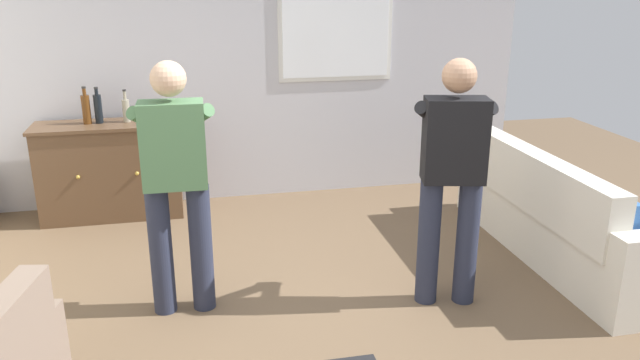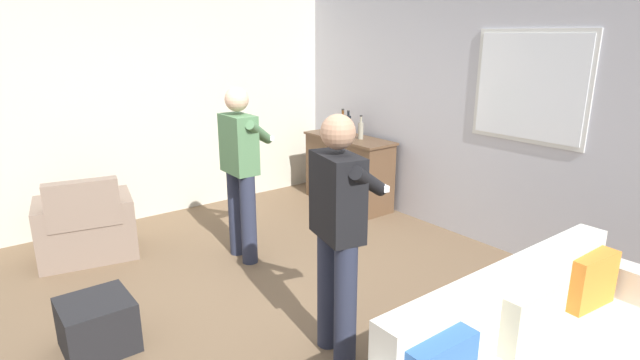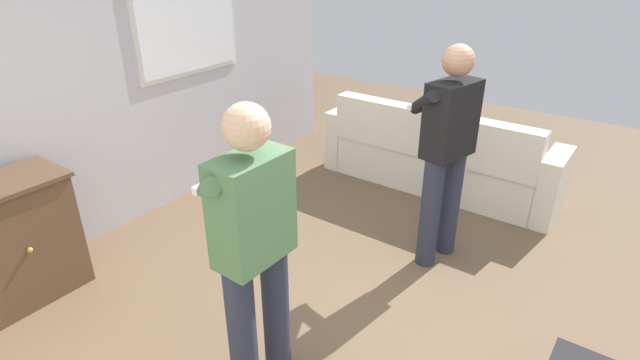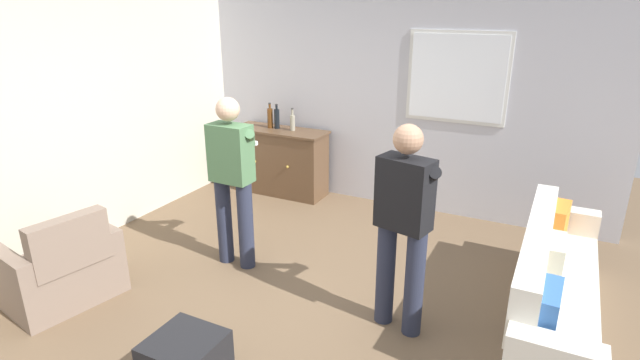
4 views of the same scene
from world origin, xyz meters
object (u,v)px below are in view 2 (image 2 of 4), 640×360
at_px(sideboard_cabinet, 348,171).
at_px(armchair, 86,230).
at_px(bottle_spirits_clear, 361,130).
at_px(bottle_liquor_amber, 343,124).
at_px(person_standing_left, 241,166).
at_px(ottoman, 97,325).
at_px(person_standing_right, 339,228).
at_px(bottle_wine_green, 348,125).

bearing_deg(sideboard_cabinet, armchair, -95.83).
relative_size(sideboard_cabinet, bottle_spirits_clear, 4.37).
bearing_deg(bottle_liquor_amber, armchair, -92.96).
relative_size(bottle_spirits_clear, person_standing_left, 0.18).
xyz_separation_m(armchair, bottle_liquor_amber, (0.16, 3.15, 0.74)).
bearing_deg(armchair, ottoman, -11.35).
height_order(armchair, person_standing_right, person_standing_right).
distance_m(sideboard_cabinet, ottoman, 3.70).
relative_size(bottle_wine_green, person_standing_left, 0.19).
distance_m(bottle_spirits_clear, ottoman, 3.76).
relative_size(bottle_wine_green, person_standing_right, 0.19).
distance_m(sideboard_cabinet, bottle_liquor_amber, 0.60).
relative_size(sideboard_cabinet, bottle_wine_green, 3.96).
bearing_deg(person_standing_left, ottoman, -65.94).
height_order(bottle_wine_green, bottle_spirits_clear, bottle_wine_green).
xyz_separation_m(bottle_wine_green, person_standing_right, (2.46, -2.19, -0.09)).
xyz_separation_m(bottle_wine_green, bottle_liquor_amber, (-0.10, -0.01, 0.00)).
distance_m(bottle_spirits_clear, person_standing_left, 1.98).
relative_size(armchair, bottle_spirits_clear, 3.33).
relative_size(armchair, ottoman, 2.13).
bearing_deg(bottle_liquor_amber, person_standing_left, -67.74).
bearing_deg(sideboard_cabinet, bottle_spirits_clear, 10.65).
distance_m(armchair, ottoman, 1.68).
height_order(ottoman, person_standing_left, person_standing_left).
xyz_separation_m(bottle_liquor_amber, ottoman, (1.48, -3.48, -0.84)).
height_order(armchair, person_standing_left, person_standing_left).
bearing_deg(person_standing_right, bottle_spirits_clear, 135.36).
relative_size(bottle_liquor_amber, person_standing_right, 0.20).
bearing_deg(ottoman, person_standing_left, 114.06).
distance_m(ottoman, person_standing_left, 1.87).
bearing_deg(bottle_wine_green, person_standing_left, -70.45).
bearing_deg(bottle_spirits_clear, ottoman, -71.88).
bearing_deg(person_standing_right, person_standing_left, 171.52).
height_order(sideboard_cabinet, person_standing_right, person_standing_right).
bearing_deg(sideboard_cabinet, person_standing_right, -41.88).
xyz_separation_m(sideboard_cabinet, person_standing_right, (2.40, -2.15, 0.49)).
height_order(armchair, bottle_liquor_amber, bottle_liquor_amber).
bearing_deg(person_standing_right, bottle_wine_green, 138.28).
height_order(bottle_spirits_clear, person_standing_left, person_standing_left).
distance_m(bottle_liquor_amber, bottle_spirits_clear, 0.34).
relative_size(bottle_liquor_amber, bottle_spirits_clear, 1.13).
relative_size(bottle_wine_green, bottle_spirits_clear, 1.10).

